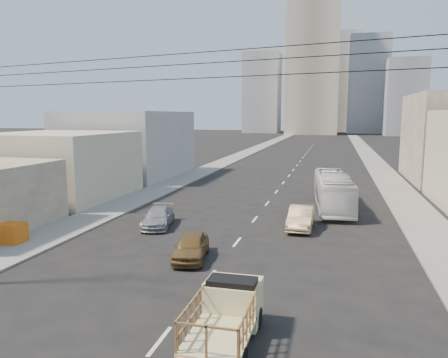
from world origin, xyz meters
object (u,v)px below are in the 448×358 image
at_px(city_bus, 333,191).
at_px(sedan_brown, 191,247).
at_px(sedan_tan, 301,218).
at_px(sedan_grey, 158,217).
at_px(crate_stack, 9,233).
at_px(flatbed_pickup, 226,311).

bearing_deg(city_bus, sedan_brown, -121.30).
distance_m(sedan_brown, sedan_tan, 9.38).
bearing_deg(city_bus, sedan_grey, -148.11).
bearing_deg(crate_stack, sedan_grey, 40.89).
distance_m(sedan_brown, crate_stack, 11.32).
relative_size(sedan_brown, sedan_grey, 0.91).
relative_size(flatbed_pickup, sedan_brown, 1.10).
relative_size(city_bus, crate_stack, 5.89).
xyz_separation_m(city_bus, sedan_brown, (-7.17, -14.72, -0.80)).
bearing_deg(crate_stack, sedan_brown, 0.33).
distance_m(city_bus, crate_stack, 23.69).
height_order(flatbed_pickup, city_bus, city_bus).
relative_size(flatbed_pickup, sedan_tan, 0.98).
bearing_deg(crate_stack, city_bus, 38.64).
bearing_deg(sedan_grey, sedan_tan, -0.58).
height_order(sedan_tan, sedan_grey, sedan_tan).
height_order(flatbed_pickup, sedan_brown, flatbed_pickup).
xyz_separation_m(flatbed_pickup, sedan_brown, (-3.87, 7.82, -0.41)).
distance_m(flatbed_pickup, city_bus, 22.79).
relative_size(city_bus, sedan_tan, 2.37).
xyz_separation_m(flatbed_pickup, sedan_tan, (1.27, 15.67, -0.36)).
xyz_separation_m(flatbed_pickup, crate_stack, (-15.19, 7.76, -0.40)).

